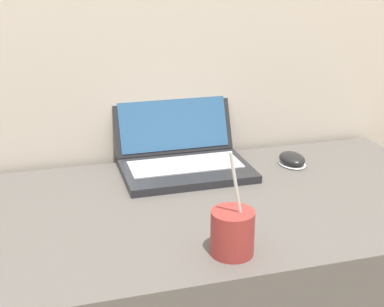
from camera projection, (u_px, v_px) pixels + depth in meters
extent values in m
cube|color=#232326|center=(187.00, 171.00, 1.38)|extent=(0.33, 0.22, 0.02)
cube|color=#B7B7BC|center=(185.00, 164.00, 1.40)|extent=(0.29, 0.12, 0.00)
cube|color=#232326|center=(173.00, 118.00, 1.48)|extent=(0.33, 0.08, 0.19)
cube|color=#2D567F|center=(173.00, 118.00, 1.48)|extent=(0.30, 0.07, 0.17)
cylinder|color=#9E332D|center=(232.00, 233.00, 1.00)|extent=(0.08, 0.08, 0.09)
cylinder|color=black|center=(233.00, 213.00, 0.99)|extent=(0.07, 0.07, 0.01)
cylinder|color=white|center=(238.00, 196.00, 0.97)|extent=(0.05, 0.03, 0.18)
ellipsoid|color=white|center=(292.00, 163.00, 1.46)|extent=(0.07, 0.10, 0.01)
ellipsoid|color=black|center=(292.00, 159.00, 1.45)|extent=(0.06, 0.09, 0.03)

